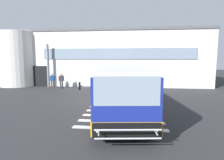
% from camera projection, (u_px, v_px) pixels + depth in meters
% --- Properties ---
extents(ground_plane, '(80.00, 90.00, 0.02)m').
position_uv_depth(ground_plane, '(99.00, 99.00, 14.13)').
color(ground_plane, '#2B2B2D').
rests_on(ground_plane, ground).
extents(bay_paint_stripes, '(4.40, 3.96, 0.01)m').
position_uv_depth(bay_paint_stripes, '(121.00, 116.00, 9.77)').
color(bay_paint_stripes, silver).
rests_on(bay_paint_stripes, ground).
extents(terminal_building, '(24.85, 13.80, 6.65)m').
position_uv_depth(terminal_building, '(109.00, 58.00, 25.33)').
color(terminal_building, silver).
rests_on(terminal_building, ground).
extents(entry_support_column, '(0.28, 0.28, 4.86)m').
position_uv_depth(entry_support_column, '(48.00, 66.00, 19.89)').
color(entry_support_column, slate).
rests_on(entry_support_column, ground).
extents(bus_main_foreground, '(3.95, 12.58, 2.70)m').
position_uv_depth(bus_main_foreground, '(119.00, 86.00, 12.09)').
color(bus_main_foreground, navy).
rests_on(bus_main_foreground, ground).
extents(passenger_near_column, '(0.53, 0.38, 1.68)m').
position_uv_depth(passenger_near_column, '(52.00, 80.00, 19.21)').
color(passenger_near_column, '#4C4233').
rests_on(passenger_near_column, ground).
extents(passenger_by_doorway, '(0.52, 0.50, 1.68)m').
position_uv_depth(passenger_by_doorway, '(61.00, 80.00, 19.13)').
color(passenger_by_doorway, '#2D2D33').
rests_on(passenger_by_doorway, ground).
extents(safety_bollard_yellow, '(0.18, 0.18, 0.90)m').
position_uv_depth(safety_bollard_yellow, '(99.00, 86.00, 17.70)').
color(safety_bollard_yellow, yellow).
rests_on(safety_bollard_yellow, ground).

